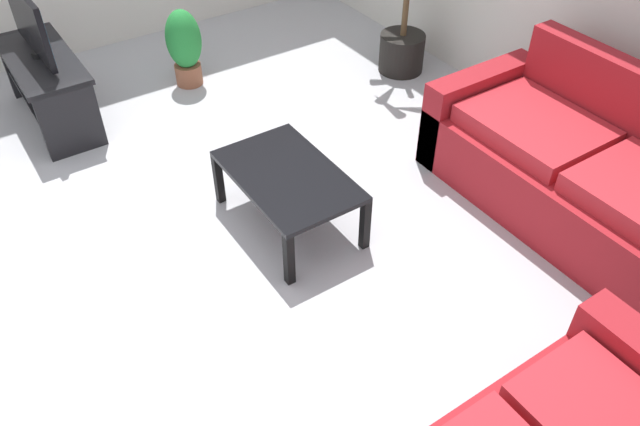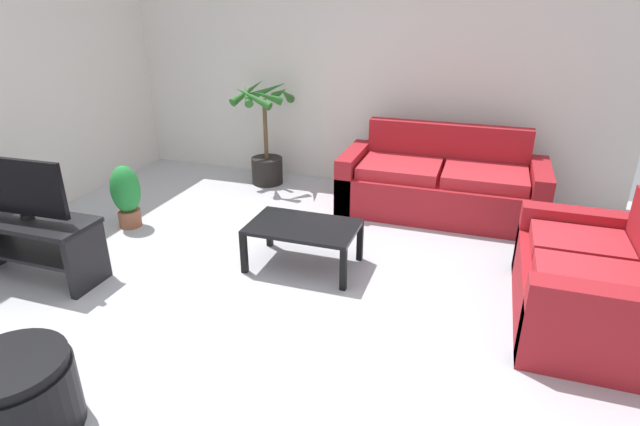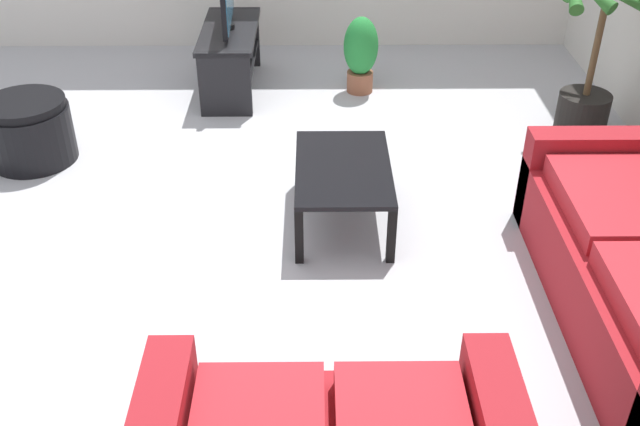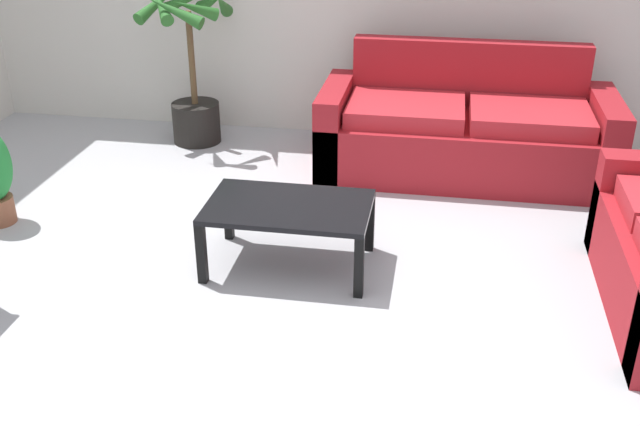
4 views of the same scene
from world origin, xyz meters
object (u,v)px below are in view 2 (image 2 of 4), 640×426
Objects in this scene: potted_palm at (266,140)px; potted_plant_small at (126,194)px; couch_main at (441,186)px; tv_stand at (33,239)px; tv at (21,188)px; ottoman at (18,396)px; couch_loveseat at (591,286)px; coffee_table at (303,231)px.

potted_palm reaches higher than potted_plant_small.
couch_main is 3.25× the size of potted_plant_small.
tv_stand is 0.45m from tv.
ottoman is (-1.78, -3.76, -0.08)m from couch_main.
tv_stand is at bearing -169.97° from couch_loveseat.
tv is at bearing -170.02° from couch_loveseat.
potted_plant_small is at bearing 115.90° from ottoman.
couch_main is at bearing 39.15° from tv.
potted_plant_small is 1.08× the size of ottoman.
couch_main is 3.91m from tv.
tv is 2.25m from coffee_table.
couch_main is at bearing -7.23° from potted_palm.
coffee_table is at bearing -6.25° from potted_plant_small.
tv is (-3.01, -2.45, 0.49)m from couch_main.
couch_main is 2.56× the size of tv.
potted_palm is 1.94× the size of potted_plant_small.
ottoman is at bearing -110.15° from coffee_table.
potted_palm is 1.83m from potted_plant_small.
ottoman is at bearing -84.84° from potted_palm.
couch_main is 2.10m from couch_loveseat.
couch_loveseat is at bearing -30.37° from potted_palm.
couch_loveseat is at bearing 10.03° from tv_stand.
couch_main is 1.90× the size of tv_stand.
tv reaches higher than coffee_table.
tv is at bearing -140.85° from couch_main.
tv_stand is 1.35× the size of tv.
tv_stand is (-4.23, -0.75, 0.05)m from couch_loveseat.
coffee_table is 1.54× the size of ottoman.
coffee_table is at bearing 23.26° from tv_stand.
potted_palm is at bearing 63.97° from potted_plant_small.
couch_main is 3.88m from tv_stand.
potted_plant_small is at bearing 175.37° from couch_loveseat.
couch_loveseat is at bearing 9.98° from tv.
potted_plant_small is (0.06, 1.08, -0.45)m from tv.
coffee_table is 2.33m from ottoman.
ottoman is (-3.01, -2.06, -0.07)m from couch_loveseat.
couch_loveseat reaches higher than tv_stand.
tv_stand is 1.80m from ottoman.
couch_main is 2.18m from potted_palm.
potted_palm reaches higher than couch_main.
potted_palm reaches higher than tv.
couch_main is 2.28× the size of coffee_table.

